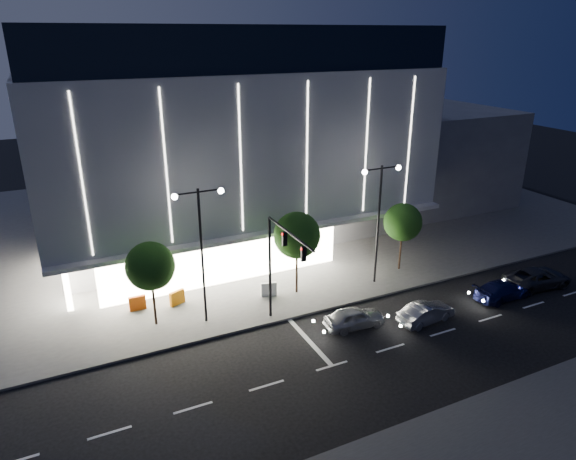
# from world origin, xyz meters

# --- Properties ---
(ground) EXTENTS (160.00, 160.00, 0.00)m
(ground) POSITION_xyz_m (0.00, 0.00, 0.00)
(ground) COLOR black
(ground) RESTS_ON ground
(sidewalk_museum) EXTENTS (70.00, 40.00, 0.15)m
(sidewalk_museum) POSITION_xyz_m (5.00, 24.00, 0.07)
(sidewalk_museum) COLOR #474747
(sidewalk_museum) RESTS_ON ground
(museum) EXTENTS (30.00, 25.80, 18.00)m
(museum) POSITION_xyz_m (2.98, 22.31, 9.27)
(museum) COLOR #4C4C51
(museum) RESTS_ON ground
(annex_building) EXTENTS (16.00, 20.00, 10.00)m
(annex_building) POSITION_xyz_m (26.00, 24.00, 5.00)
(annex_building) COLOR #4C4C51
(annex_building) RESTS_ON ground
(traffic_mast) EXTENTS (0.33, 5.89, 7.07)m
(traffic_mast) POSITION_xyz_m (1.00, 3.34, 5.03)
(traffic_mast) COLOR black
(traffic_mast) RESTS_ON ground
(street_lamp_west) EXTENTS (3.16, 0.36, 9.00)m
(street_lamp_west) POSITION_xyz_m (-3.00, 6.00, 5.96)
(street_lamp_west) COLOR black
(street_lamp_west) RESTS_ON ground
(street_lamp_east) EXTENTS (3.16, 0.36, 9.00)m
(street_lamp_east) POSITION_xyz_m (10.00, 6.00, 5.96)
(street_lamp_east) COLOR black
(street_lamp_east) RESTS_ON ground
(tree_left) EXTENTS (3.02, 3.02, 5.72)m
(tree_left) POSITION_xyz_m (-5.97, 7.02, 4.03)
(tree_left) COLOR black
(tree_left) RESTS_ON ground
(tree_mid) EXTENTS (3.25, 3.25, 6.15)m
(tree_mid) POSITION_xyz_m (4.03, 7.02, 4.33)
(tree_mid) COLOR black
(tree_mid) RESTS_ON ground
(tree_right) EXTENTS (2.91, 2.91, 5.51)m
(tree_right) POSITION_xyz_m (13.03, 7.02, 3.88)
(tree_right) COLOR black
(tree_right) RESTS_ON ground
(car_lead) EXTENTS (4.06, 1.85, 1.35)m
(car_lead) POSITION_xyz_m (5.33, 1.45, 0.67)
(car_lead) COLOR #95979C
(car_lead) RESTS_ON ground
(car_second) EXTENTS (4.10, 1.78, 1.31)m
(car_second) POSITION_xyz_m (9.84, 0.00, 0.66)
(car_second) COLOR #919398
(car_second) RESTS_ON ground
(car_third) EXTENTS (4.58, 1.99, 1.31)m
(car_third) POSITION_xyz_m (16.76, 0.17, 0.66)
(car_third) COLOR #131648
(car_third) RESTS_ON ground
(car_fourth) EXTENTS (5.25, 2.82, 1.40)m
(car_fourth) POSITION_xyz_m (20.50, 0.41, 0.70)
(car_fourth) COLOR #303135
(car_fourth) RESTS_ON ground
(barrier_a) EXTENTS (1.10, 0.25, 1.00)m
(barrier_a) POSITION_xyz_m (-6.72, 9.32, 0.65)
(barrier_a) COLOR #CC450B
(barrier_a) RESTS_ON sidewalk_museum
(barrier_c) EXTENTS (1.12, 0.62, 1.00)m
(barrier_c) POSITION_xyz_m (-4.14, 8.93, 0.65)
(barrier_c) COLOR orange
(barrier_c) RESTS_ON sidewalk_museum
(barrier_d) EXTENTS (1.13, 0.52, 1.00)m
(barrier_d) POSITION_xyz_m (2.00, 7.37, 0.65)
(barrier_d) COLOR silver
(barrier_d) RESTS_ON sidewalk_museum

